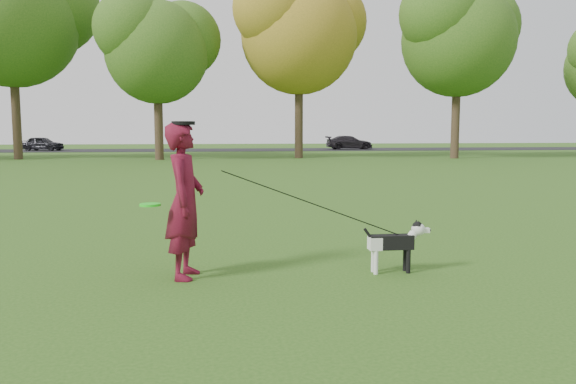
{
  "coord_description": "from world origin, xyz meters",
  "views": [
    {
      "loc": [
        -0.71,
        -6.45,
        1.69
      ],
      "look_at": [
        0.09,
        0.09,
        0.95
      ],
      "focal_mm": 35.0,
      "sensor_mm": 36.0,
      "label": 1
    }
  ],
  "objects": [
    {
      "name": "ground",
      "position": [
        0.0,
        0.0,
        0.0
      ],
      "size": [
        120.0,
        120.0,
        0.0
      ],
      "primitive_type": "plane",
      "color": "#285116",
      "rests_on": "ground"
    },
    {
      "name": "road",
      "position": [
        0.0,
        40.0,
        0.01
      ],
      "size": [
        120.0,
        7.0,
        0.02
      ],
      "primitive_type": "cube",
      "color": "black",
      "rests_on": "ground"
    },
    {
      "name": "man",
      "position": [
        -1.1,
        -0.07,
        0.88
      ],
      "size": [
        0.52,
        0.7,
        1.77
      ],
      "primitive_type": "imported",
      "rotation": [
        0.0,
        0.0,
        1.41
      ],
      "color": "#590C1F",
      "rests_on": "ground"
    },
    {
      "name": "dog",
      "position": [
        1.35,
        -0.15,
        0.38
      ],
      "size": [
        0.82,
        0.16,
        0.62
      ],
      "color": "black",
      "rests_on": "ground"
    },
    {
      "name": "car_left",
      "position": [
        -14.54,
        40.0,
        0.57
      ],
      "size": [
        3.49,
        2.13,
        1.11
      ],
      "primitive_type": "imported",
      "rotation": [
        0.0,
        0.0,
        1.3
      ],
      "color": "black",
      "rests_on": "road"
    },
    {
      "name": "car_right",
      "position": [
        10.23,
        40.0,
        0.59
      ],
      "size": [
        3.95,
        1.67,
        1.14
      ],
      "primitive_type": "imported",
      "rotation": [
        0.0,
        0.0,
        1.59
      ],
      "color": "black",
      "rests_on": "road"
    },
    {
      "name": "man_held_items",
      "position": [
        0.25,
        -0.13,
        0.88
      ],
      "size": [
        3.05,
        0.39,
        1.36
      ],
      "color": "#22F41E",
      "rests_on": "ground"
    },
    {
      "name": "tree_row",
      "position": [
        -1.43,
        26.07,
        7.41
      ],
      "size": [
        51.74,
        8.86,
        12.01
      ],
      "color": "#38281C",
      "rests_on": "ground"
    }
  ]
}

